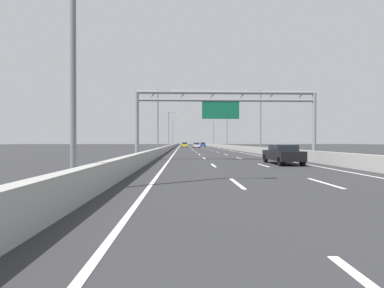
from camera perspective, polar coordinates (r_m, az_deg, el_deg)
ground_plane at (r=99.27m, az=0.48°, el=-0.56°), size 260.00×260.00×0.00m
lane_dash_left_1 at (r=12.00m, az=8.81°, el=-7.65°), size 0.16×3.00×0.01m
lane_dash_left_2 at (r=20.86m, az=4.23°, el=-4.21°), size 0.16×3.00×0.01m
lane_dash_left_3 at (r=29.81m, az=2.40°, el=-2.82°), size 0.16×3.00×0.01m
lane_dash_left_4 at (r=38.78m, az=1.42°, el=-2.07°), size 0.16×3.00×0.01m
lane_dash_left_5 at (r=47.76m, az=0.81°, el=-1.60°), size 0.16×3.00×0.01m
lane_dash_left_6 at (r=56.75m, az=0.39°, el=-1.28°), size 0.16×3.00×0.01m
lane_dash_left_7 at (r=65.74m, az=0.09°, el=-1.05°), size 0.16×3.00×0.01m
lane_dash_left_8 at (r=74.73m, az=-0.14°, el=-0.87°), size 0.16×3.00×0.01m
lane_dash_left_9 at (r=83.72m, az=-0.33°, el=-0.74°), size 0.16×3.00×0.01m
lane_dash_left_10 at (r=92.72m, az=-0.47°, el=-0.62°), size 0.16×3.00×0.01m
lane_dash_left_11 at (r=101.72m, az=-0.59°, el=-0.53°), size 0.16×3.00×0.01m
lane_dash_left_12 at (r=110.71m, az=-0.69°, el=-0.45°), size 0.16×3.00×0.01m
lane_dash_left_13 at (r=119.71m, az=-0.78°, el=-0.39°), size 0.16×3.00×0.01m
lane_dash_left_14 at (r=128.71m, az=-0.85°, el=-0.33°), size 0.16×3.00×0.01m
lane_dash_left_15 at (r=137.71m, az=-0.92°, el=-0.28°), size 0.16×3.00×0.01m
lane_dash_left_16 at (r=146.70m, az=-0.97°, el=-0.24°), size 0.16×3.00×0.01m
lane_dash_left_17 at (r=155.70m, az=-1.02°, el=-0.20°), size 0.16×3.00×0.01m
lane_dash_right_1 at (r=13.15m, az=24.55°, el=-6.98°), size 0.16×3.00×0.01m
lane_dash_right_2 at (r=21.54m, az=13.82°, el=-4.08°), size 0.16×3.00×0.01m
lane_dash_right_3 at (r=30.29m, az=9.22°, el=-2.78°), size 0.16×3.00×0.01m
lane_dash_right_4 at (r=39.15m, az=6.69°, el=-2.05°), size 0.16×3.00×0.01m
lane_dash_right_5 at (r=48.06m, az=5.10°, el=-1.59°), size 0.16×3.00×0.01m
lane_dash_right_6 at (r=57.00m, az=4.01°, el=-1.28°), size 0.16×3.00×0.01m
lane_dash_right_7 at (r=65.96m, az=3.21°, el=-1.05°), size 0.16×3.00×0.01m
lane_dash_right_8 at (r=74.92m, az=2.61°, el=-0.87°), size 0.16×3.00×0.01m
lane_dash_right_9 at (r=83.90m, az=2.13°, el=-0.73°), size 0.16×3.00×0.01m
lane_dash_right_10 at (r=92.87m, az=1.75°, el=-0.62°), size 0.16×3.00×0.01m
lane_dash_right_11 at (r=101.86m, az=1.43°, el=-0.53°), size 0.16×3.00×0.01m
lane_dash_right_12 at (r=110.84m, az=1.17°, el=-0.45°), size 0.16×3.00×0.01m
lane_dash_right_13 at (r=119.83m, az=0.94°, el=-0.39°), size 0.16×3.00×0.01m
lane_dash_right_14 at (r=128.82m, az=0.75°, el=-0.33°), size 0.16×3.00×0.01m
lane_dash_right_15 at (r=137.81m, az=0.58°, el=-0.28°), size 0.16×3.00×0.01m
lane_dash_right_16 at (r=146.80m, az=0.43°, el=-0.24°), size 0.16×3.00×0.01m
lane_dash_right_17 at (r=155.80m, az=0.30°, el=-0.20°), size 0.16×3.00×0.01m
edge_line_left at (r=87.20m, az=-2.65°, el=-0.69°), size 0.16×176.00×0.01m
edge_line_right at (r=87.68m, az=4.22°, el=-0.68°), size 0.16×176.00×0.01m
barrier_left at (r=109.22m, az=-3.35°, el=-0.22°), size 0.45×220.00×0.95m
barrier_right at (r=109.73m, az=3.87°, el=-0.22°), size 0.45×220.00×0.95m
sign_gantry at (r=26.93m, az=6.62°, el=7.17°), size 16.65×0.36×6.36m
streetlamp_left_near at (r=11.17m, az=-21.11°, el=19.78°), size 2.58×0.28×9.50m
streetlamp_left_mid at (r=43.55m, az=-6.42°, el=5.30°), size 2.58×0.28×9.50m
streetlamp_right_mid at (r=44.90m, az=13.02°, el=5.14°), size 2.58×0.28×9.50m
streetlamp_left_far at (r=76.72m, az=-4.43°, el=3.19°), size 2.58×0.28×9.50m
streetlamp_right_far at (r=77.50m, az=6.69°, el=3.16°), size 2.58×0.28×9.50m
streetlamp_left_distant at (r=109.98m, az=-3.64°, el=2.35°), size 2.58×0.28×9.50m
streetlamp_right_distant at (r=110.52m, az=4.13°, el=2.34°), size 2.58×0.28×9.50m
black_car at (r=23.09m, az=17.36°, el=-1.88°), size 1.80×4.67×1.47m
blue_car at (r=108.15m, az=2.13°, el=-0.07°), size 1.80×4.32×1.50m
yellow_car at (r=90.27m, az=-1.47°, el=-0.17°), size 1.73×4.33×1.52m
white_car at (r=83.52m, az=0.88°, el=-0.23°), size 1.82×4.22×1.47m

